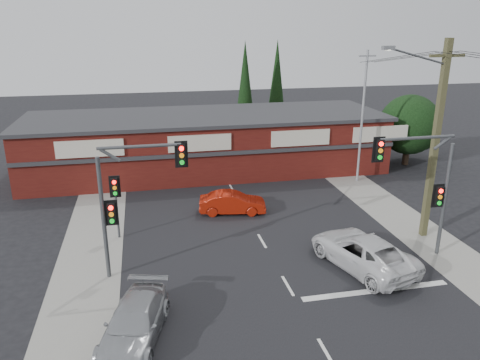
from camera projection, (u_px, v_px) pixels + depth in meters
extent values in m
plane|color=black|center=(285.00, 282.00, 20.28)|extent=(120.00, 120.00, 0.00)
cube|color=black|center=(258.00, 233.00, 24.91)|extent=(14.00, 70.00, 0.01)
cube|color=gray|center=(92.00, 248.00, 23.25)|extent=(3.00, 70.00, 0.02)
cube|color=gray|center=(403.00, 220.00, 26.57)|extent=(3.00, 70.00, 0.02)
cube|color=silver|center=(376.00, 291.00, 19.56)|extent=(6.50, 0.35, 0.01)
imported|color=silver|center=(362.00, 251.00, 21.31)|extent=(3.98, 5.97, 1.52)
imported|color=#A7AAAC|center=(134.00, 323.00, 16.41)|extent=(2.98, 4.88, 1.32)
imported|color=#9B1909|center=(232.00, 203.00, 27.40)|extent=(4.04, 1.99, 1.27)
cube|color=silver|center=(327.00, 354.00, 15.84)|extent=(0.12, 1.60, 0.01)
cube|color=silver|center=(288.00, 286.00, 19.93)|extent=(0.12, 1.60, 0.01)
cube|color=silver|center=(262.00, 241.00, 24.01)|extent=(0.12, 1.60, 0.01)
cube|color=silver|center=(244.00, 209.00, 28.10)|extent=(0.12, 1.60, 0.01)
cube|color=silver|center=(230.00, 185.00, 32.18)|extent=(0.12, 1.60, 0.01)
cube|color=silver|center=(220.00, 167.00, 36.27)|extent=(0.12, 1.60, 0.01)
cube|color=silver|center=(211.00, 152.00, 40.35)|extent=(0.12, 1.60, 0.01)
cube|color=silver|center=(204.00, 140.00, 44.44)|extent=(0.12, 1.60, 0.01)
cube|color=#45110D|center=(207.00, 144.00, 35.20)|extent=(26.00, 8.00, 4.00)
cube|color=#2D2D30|center=(206.00, 116.00, 34.53)|extent=(26.40, 8.40, 0.25)
cube|color=beige|center=(90.00, 149.00, 29.54)|extent=(4.20, 0.12, 1.10)
cube|color=beige|center=(200.00, 143.00, 30.90)|extent=(4.20, 0.12, 1.10)
cube|color=beige|center=(301.00, 138.00, 32.27)|extent=(4.20, 0.12, 1.10)
cube|color=beige|center=(380.00, 134.00, 33.44)|extent=(4.20, 0.12, 1.10)
cube|color=#2D2D30|center=(215.00, 154.00, 31.31)|extent=(26.00, 0.15, 0.25)
cylinder|color=#2D2116|center=(406.00, 153.00, 36.72)|extent=(0.50, 0.50, 1.80)
sphere|color=black|center=(409.00, 125.00, 35.99)|extent=(4.60, 4.60, 4.60)
sphere|color=black|center=(419.00, 130.00, 37.43)|extent=(3.40, 3.40, 3.40)
sphere|color=black|center=(384.00, 133.00, 37.32)|extent=(2.80, 2.80, 2.80)
cylinder|color=#2D2116|center=(245.00, 133.00, 42.89)|extent=(0.24, 0.24, 2.00)
cone|color=black|center=(245.00, 84.00, 41.45)|extent=(1.80, 1.80, 7.50)
cylinder|color=#2D2116|center=(276.00, 127.00, 45.43)|extent=(0.24, 0.24, 2.00)
cone|color=black|center=(277.00, 80.00, 43.99)|extent=(1.80, 1.80, 7.50)
cylinder|color=#47494C|center=(104.00, 219.00, 19.79)|extent=(0.18, 0.18, 5.50)
cylinder|color=#47494C|center=(139.00, 146.00, 19.13)|extent=(3.40, 0.14, 0.14)
cylinder|color=#47494C|center=(110.00, 155.00, 18.99)|extent=(0.82, 0.14, 0.63)
cube|color=black|center=(181.00, 155.00, 19.60)|extent=(0.32, 0.22, 0.95)
cube|color=black|center=(181.00, 154.00, 19.67)|extent=(0.55, 0.04, 1.15)
cylinder|color=#FF0C07|center=(181.00, 149.00, 19.39)|extent=(0.20, 0.06, 0.20)
cylinder|color=orange|center=(182.00, 156.00, 19.48)|extent=(0.20, 0.06, 0.20)
cylinder|color=#0CE526|center=(182.00, 162.00, 19.58)|extent=(0.20, 0.06, 0.20)
cube|color=black|center=(112.00, 213.00, 19.78)|extent=(0.32, 0.22, 0.95)
cube|color=black|center=(112.00, 213.00, 19.84)|extent=(0.55, 0.04, 1.15)
cylinder|color=#FF0C07|center=(111.00, 208.00, 19.56)|extent=(0.20, 0.06, 0.20)
cylinder|color=orange|center=(111.00, 215.00, 19.66)|extent=(0.20, 0.06, 0.20)
cylinder|color=#0CE526|center=(112.00, 221.00, 19.75)|extent=(0.20, 0.06, 0.20)
cylinder|color=#47494C|center=(444.00, 201.00, 21.88)|extent=(0.18, 0.18, 5.50)
cylinder|color=#47494C|center=(418.00, 138.00, 20.54)|extent=(3.60, 0.14, 0.14)
cylinder|color=#47494C|center=(442.00, 143.00, 20.88)|extent=(0.82, 0.14, 0.63)
cube|color=black|center=(379.00, 150.00, 20.33)|extent=(0.32, 0.22, 0.95)
cube|color=black|center=(378.00, 150.00, 20.40)|extent=(0.55, 0.04, 1.15)
cylinder|color=#FF0C07|center=(381.00, 144.00, 20.12)|extent=(0.20, 0.06, 0.20)
cylinder|color=orange|center=(381.00, 151.00, 20.21)|extent=(0.20, 0.06, 0.20)
cylinder|color=#0CE526|center=(380.00, 157.00, 20.31)|extent=(0.20, 0.06, 0.20)
cube|color=black|center=(438.00, 196.00, 21.74)|extent=(0.32, 0.22, 0.95)
cube|color=black|center=(438.00, 196.00, 21.80)|extent=(0.55, 0.04, 1.15)
cylinder|color=#FF0C07|center=(441.00, 191.00, 21.52)|extent=(0.20, 0.06, 0.20)
cylinder|color=orange|center=(440.00, 197.00, 21.62)|extent=(0.20, 0.06, 0.20)
cylinder|color=#0CE526|center=(439.00, 203.00, 21.71)|extent=(0.20, 0.06, 0.20)
cylinder|color=#47494C|center=(117.00, 211.00, 23.96)|extent=(0.12, 0.12, 3.00)
cube|color=black|center=(115.00, 187.00, 23.54)|extent=(0.32, 0.22, 0.95)
cube|color=black|center=(115.00, 187.00, 23.61)|extent=(0.55, 0.04, 1.15)
cylinder|color=#FF0C07|center=(114.00, 182.00, 23.32)|extent=(0.20, 0.06, 0.20)
cylinder|color=orange|center=(115.00, 188.00, 23.42)|extent=(0.20, 0.06, 0.20)
cylinder|color=#0CE526|center=(115.00, 193.00, 23.52)|extent=(0.20, 0.06, 0.20)
cube|color=#4D4A2B|center=(435.00, 143.00, 23.12)|extent=(0.30, 0.30, 10.00)
cube|color=#4D4A2B|center=(447.00, 56.00, 21.77)|extent=(1.80, 0.14, 0.14)
cylinder|color=#47494C|center=(418.00, 56.00, 21.32)|extent=(3.23, 0.39, 0.89)
cube|color=slate|center=(388.00, 48.00, 20.74)|extent=(0.55, 0.25, 0.18)
cylinder|color=silver|center=(388.00, 50.00, 20.77)|extent=(0.28, 0.28, 0.05)
cylinder|color=gray|center=(362.00, 118.00, 31.72)|extent=(0.16, 0.16, 9.00)
cube|color=gray|center=(367.00, 56.00, 30.41)|extent=(1.20, 0.10, 0.10)
cylinder|color=black|center=(391.00, 58.00, 26.01)|extent=(0.73, 9.01, 1.22)
cylinder|color=black|center=(400.00, 58.00, 26.12)|extent=(0.52, 9.00, 1.22)
cylinder|color=black|center=(410.00, 57.00, 26.24)|extent=(0.31, 9.00, 1.22)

